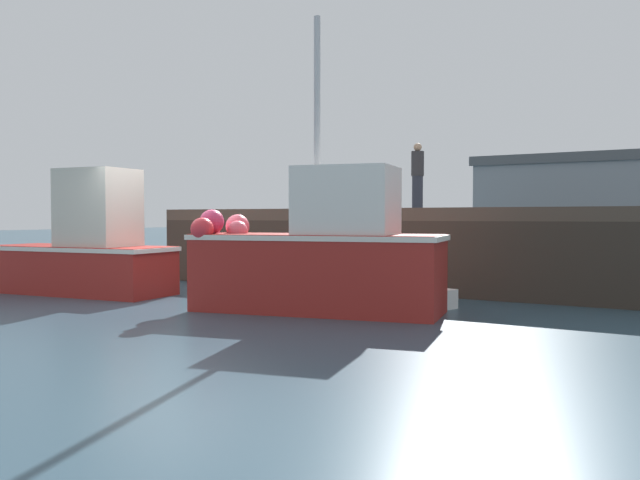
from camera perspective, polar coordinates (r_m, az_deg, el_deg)
ground at (r=12.22m, az=-12.91°, el=-5.34°), size 120.00×160.00×0.10m
pier at (r=15.63m, az=9.76°, el=1.51°), size 11.33×6.82×1.67m
fishing_boat_near_left at (r=13.73m, az=-19.35°, el=-0.85°), size 3.92×1.77×2.41m
fishing_boat_near_right at (r=10.48m, az=-0.03°, el=-1.27°), size 4.24×2.15×4.62m
rowboat at (r=11.34m, az=7.64°, el=-4.80°), size 1.63×1.08×0.36m
dockworker at (r=18.20m, az=8.32°, el=5.38°), size 0.34×0.34×1.81m
warehouse at (r=38.89m, az=20.99°, el=3.17°), size 9.87×6.35×4.75m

